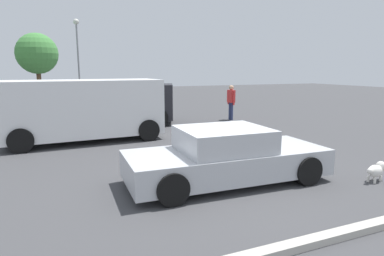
{
  "coord_description": "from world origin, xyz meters",
  "views": [
    {
      "loc": [
        -3.45,
        -6.25,
        2.5
      ],
      "look_at": [
        0.05,
        1.97,
        0.9
      ],
      "focal_mm": 30.7,
      "sensor_mm": 36.0,
      "label": 1
    }
  ],
  "objects_px": {
    "sedan_foreground": "(226,157)",
    "suv_dark": "(119,102)",
    "pedestrian": "(231,99)",
    "light_post_near": "(78,46)",
    "van_white": "(84,108)",
    "dog": "(376,170)"
  },
  "relations": [
    {
      "from": "sedan_foreground",
      "to": "suv_dark",
      "type": "relative_size",
      "value": 0.86
    },
    {
      "from": "pedestrian",
      "to": "light_post_near",
      "type": "distance_m",
      "value": 15.49
    },
    {
      "from": "suv_dark",
      "to": "light_post_near",
      "type": "relative_size",
      "value": 0.82
    },
    {
      "from": "suv_dark",
      "to": "pedestrian",
      "type": "relative_size",
      "value": 3.05
    },
    {
      "from": "van_white",
      "to": "light_post_near",
      "type": "xyz_separation_m",
      "value": [
        1.13,
        16.09,
        3.18
      ]
    },
    {
      "from": "dog",
      "to": "suv_dark",
      "type": "relative_size",
      "value": 0.13
    },
    {
      "from": "pedestrian",
      "to": "sedan_foreground",
      "type": "bearing_deg",
      "value": 56.56
    },
    {
      "from": "light_post_near",
      "to": "van_white",
      "type": "bearing_deg",
      "value": -94.01
    },
    {
      "from": "pedestrian",
      "to": "dog",
      "type": "bearing_deg",
      "value": 77.52
    },
    {
      "from": "dog",
      "to": "light_post_near",
      "type": "relative_size",
      "value": 0.1
    },
    {
      "from": "sedan_foreground",
      "to": "dog",
      "type": "distance_m",
      "value": 3.43
    },
    {
      "from": "sedan_foreground",
      "to": "light_post_near",
      "type": "distance_m",
      "value": 22.25
    },
    {
      "from": "van_white",
      "to": "pedestrian",
      "type": "bearing_deg",
      "value": -164.92
    },
    {
      "from": "pedestrian",
      "to": "suv_dark",
      "type": "bearing_deg",
      "value": -13.43
    },
    {
      "from": "suv_dark",
      "to": "light_post_near",
      "type": "distance_m",
      "value": 13.32
    },
    {
      "from": "sedan_foreground",
      "to": "pedestrian",
      "type": "xyz_separation_m",
      "value": [
        4.71,
        8.02,
        0.46
      ]
    },
    {
      "from": "sedan_foreground",
      "to": "dog",
      "type": "bearing_deg",
      "value": -20.44
    },
    {
      "from": "van_white",
      "to": "pedestrian",
      "type": "relative_size",
      "value": 3.07
    },
    {
      "from": "suv_dark",
      "to": "van_white",
      "type": "bearing_deg",
      "value": 79.55
    },
    {
      "from": "sedan_foreground",
      "to": "suv_dark",
      "type": "height_order",
      "value": "suv_dark"
    },
    {
      "from": "van_white",
      "to": "pedestrian",
      "type": "height_order",
      "value": "van_white"
    },
    {
      "from": "light_post_near",
      "to": "sedan_foreground",
      "type": "bearing_deg",
      "value": -86.45
    }
  ]
}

